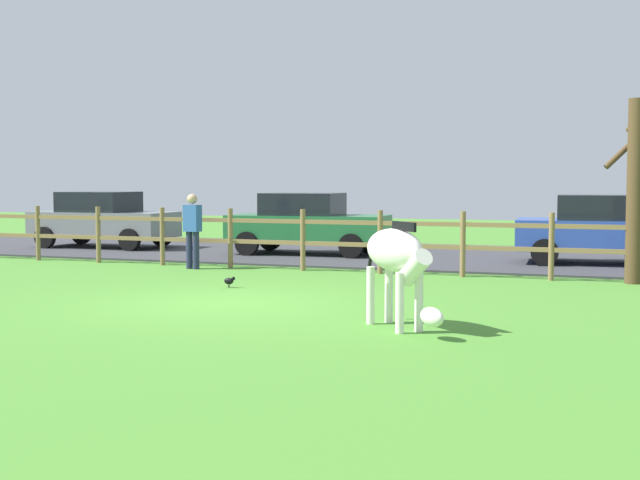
# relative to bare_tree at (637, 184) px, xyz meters

# --- Properties ---
(ground_plane) EXTENTS (60.00, 60.00, 0.00)m
(ground_plane) POSITION_rel_bare_tree_xyz_m (-6.05, -5.07, -1.86)
(ground_plane) COLOR #47842D
(parking_asphalt) EXTENTS (28.00, 7.40, 0.05)m
(parking_asphalt) POSITION_rel_bare_tree_xyz_m (-6.05, 4.23, -1.84)
(parking_asphalt) COLOR #38383D
(parking_asphalt) RESTS_ON ground_plane
(paddock_fence) EXTENTS (20.80, 0.11, 1.32)m
(paddock_fence) POSITION_rel_bare_tree_xyz_m (-6.70, -0.07, -1.12)
(paddock_fence) COLOR olive
(paddock_fence) RESTS_ON ground_plane
(bare_tree) EXTENTS (1.58, 1.46, 3.74)m
(bare_tree) POSITION_rel_bare_tree_xyz_m (0.00, 0.00, 0.00)
(bare_tree) COLOR #513A23
(bare_tree) RESTS_ON ground_plane
(zebra) EXTENTS (1.50, 1.51, 1.41)m
(zebra) POSITION_rel_bare_tree_xyz_m (-2.83, -6.44, -0.94)
(zebra) COLOR white
(zebra) RESTS_ON ground_plane
(crow_on_grass) EXTENTS (0.21, 0.10, 0.20)m
(crow_on_grass) POSITION_rel_bare_tree_xyz_m (-6.85, -3.29, -1.74)
(crow_on_grass) COLOR black
(crow_on_grass) RESTS_ON ground_plane
(parked_car_blue) EXTENTS (4.13, 2.16, 1.56)m
(parked_car_blue) POSITION_rel_bare_tree_xyz_m (-0.68, 3.26, -1.02)
(parked_car_blue) COLOR #2D4CAD
(parked_car_blue) RESTS_ON parking_asphalt
(parked_car_grey) EXTENTS (4.03, 1.93, 1.56)m
(parked_car_grey) POSITION_rel_bare_tree_xyz_m (-14.14, 3.40, -1.02)
(parked_car_grey) COLOR slate
(parked_car_grey) RESTS_ON parking_asphalt
(parked_car_green) EXTENTS (4.11, 2.10, 1.56)m
(parked_car_green) POSITION_rel_bare_tree_xyz_m (-7.95, 3.34, -1.02)
(parked_car_green) COLOR #236B38
(parked_car_green) RESTS_ON parking_asphalt
(visitor_near_fence) EXTENTS (0.38, 0.26, 1.64)m
(visitor_near_fence) POSITION_rel_bare_tree_xyz_m (-9.10, -0.57, -0.96)
(visitor_near_fence) COLOR #232847
(visitor_near_fence) RESTS_ON ground_plane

